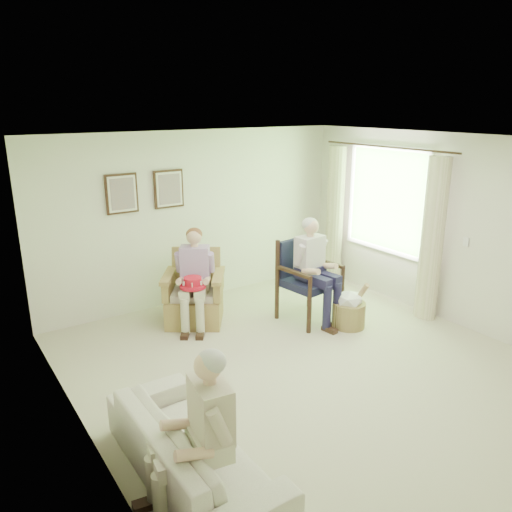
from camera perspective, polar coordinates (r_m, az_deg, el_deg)
name	(u,v)px	position (r m, az deg, el deg)	size (l,w,h in m)	color
floor	(311,369)	(6.00, 6.25, -12.68)	(5.50, 5.50, 0.00)	#C1B49B
back_wall	(197,217)	(7.69, -6.80, 4.43)	(5.00, 0.04, 2.60)	silver
left_wall	(82,315)	(4.36, -19.25, -6.43)	(0.04, 5.50, 2.60)	silver
right_wall	(455,231)	(7.31, 21.75, 2.65)	(0.04, 5.50, 2.60)	silver
ceiling	(319,141)	(5.23, 7.19, 12.91)	(5.00, 5.50, 0.02)	white
window	(387,197)	(7.94, 14.71, 6.49)	(0.13, 2.50, 1.63)	#2D6B23
curtain_left	(432,240)	(7.33, 19.47, 1.72)	(0.34, 0.34, 2.30)	beige
curtain_right	(335,215)	(8.59, 9.00, 4.66)	(0.34, 0.34, 2.30)	beige
framed_print_left	(122,194)	(7.12, -15.08, 6.89)	(0.45, 0.05, 0.55)	#382114
framed_print_right	(169,189)	(7.37, -9.92, 7.55)	(0.45, 0.05, 0.55)	#382114
wicker_armchair	(193,300)	(7.10, -7.16, -4.96)	(0.79, 0.78, 1.00)	tan
wood_armchair	(305,276)	(7.11, 5.66, -2.30)	(0.73, 0.69, 1.13)	black
sofa	(192,448)	(4.37, -7.31, -20.98)	(0.76, 1.95, 0.57)	beige
person_wicker	(197,271)	(6.83, -6.79, -1.76)	(0.40, 0.63, 1.33)	beige
person_dark	(315,263)	(6.90, 6.71, -0.75)	(0.40, 0.63, 1.45)	#1E1B3C
person_sofa	(209,424)	(3.91, -5.43, -18.53)	(0.42, 0.63, 1.24)	beige
red_hat	(193,283)	(6.67, -7.24, -3.13)	(0.35, 0.35, 0.14)	red
hatbox	(349,309)	(7.01, 10.60, -5.95)	(0.53, 0.53, 0.67)	tan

